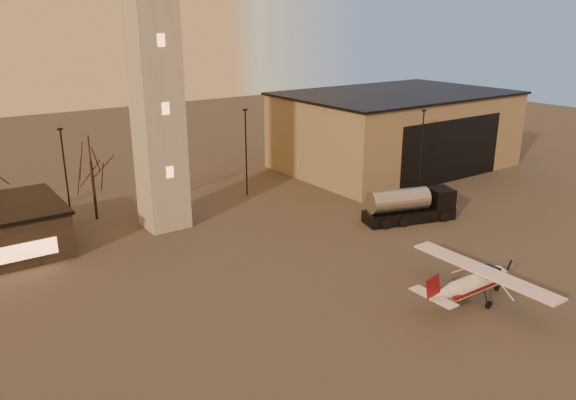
{
  "coord_description": "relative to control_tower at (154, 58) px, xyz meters",
  "views": [
    {
      "loc": [
        -20.39,
        -20.24,
        19.85
      ],
      "look_at": [
        3.08,
        13.0,
        6.63
      ],
      "focal_mm": 35.0,
      "sensor_mm": 36.0,
      "label": 1
    }
  ],
  "objects": [
    {
      "name": "control_tower",
      "position": [
        0.0,
        0.0,
        0.0
      ],
      "size": [
        6.8,
        6.8,
        32.6
      ],
      "color": "#A1A099",
      "rests_on": "ground"
    },
    {
      "name": "hangar",
      "position": [
        36.0,
        3.98,
        -11.17
      ],
      "size": [
        30.6,
        20.6,
        10.3
      ],
      "color": "#847856",
      "rests_on": "ground"
    },
    {
      "name": "cessna_front",
      "position": [
        12.53,
        -27.85,
        -15.18
      ],
      "size": [
        9.57,
        12.11,
        3.35
      ],
      "rotation": [
        0.0,
        0.0,
        -0.01
      ],
      "color": "white",
      "rests_on": "ground"
    },
    {
      "name": "ground",
      "position": [
        0.0,
        -30.0,
        -16.33
      ],
      "size": [
        220.0,
        220.0,
        0.0
      ],
      "primitive_type": "plane",
      "color": "#3D3B38",
      "rests_on": "ground"
    },
    {
      "name": "fuel_truck",
      "position": [
        20.97,
        -13.1,
        -14.94
      ],
      "size": [
        9.84,
        5.28,
        3.51
      ],
      "rotation": [
        0.0,
        0.0,
        -0.29
      ],
      "color": "black",
      "rests_on": "ground"
    },
    {
      "name": "light_poles",
      "position": [
        0.5,
        1.0,
        -10.92
      ],
      "size": [
        58.5,
        12.25,
        10.14
      ],
      "color": "black",
      "rests_on": "ground"
    }
  ]
}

